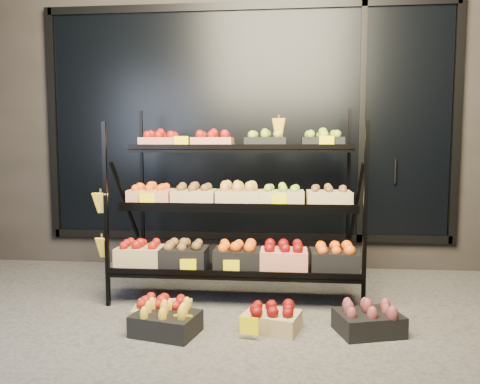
# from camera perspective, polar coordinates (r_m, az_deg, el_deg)

# --- Properties ---
(ground) EXTENTS (24.00, 24.00, 0.00)m
(ground) POSITION_cam_1_polar(r_m,az_deg,el_deg) (3.69, -1.25, -15.08)
(ground) COLOR #514F4C
(ground) RESTS_ON ground
(building) EXTENTS (6.00, 2.08, 3.50)m
(building) POSITION_cam_1_polar(r_m,az_deg,el_deg) (6.06, 1.61, 9.70)
(building) COLOR #2D2826
(building) RESTS_ON ground
(display_rack) EXTENTS (2.18, 1.02, 1.68)m
(display_rack) POSITION_cam_1_polar(r_m,az_deg,el_deg) (4.09, -0.48, -1.71)
(display_rack) COLOR black
(display_rack) RESTS_ON ground
(tag_floor_a) EXTENTS (0.13, 0.01, 0.12)m
(tag_floor_a) POSITION_cam_1_polar(r_m,az_deg,el_deg) (3.35, -6.94, -16.25)
(tag_floor_a) COLOR #EAD800
(tag_floor_a) RESTS_ON ground
(tag_floor_b) EXTENTS (0.13, 0.01, 0.12)m
(tag_floor_b) POSITION_cam_1_polar(r_m,az_deg,el_deg) (3.28, 1.10, -16.63)
(tag_floor_b) COLOR #EAD800
(tag_floor_b) RESTS_ON ground
(floor_crate_left) EXTENTS (0.43, 0.34, 0.20)m
(floor_crate_left) POSITION_cam_1_polar(r_m,az_deg,el_deg) (3.61, -9.40, -14.05)
(floor_crate_left) COLOR tan
(floor_crate_left) RESTS_ON ground
(floor_crate_midleft) EXTENTS (0.49, 0.41, 0.21)m
(floor_crate_midleft) POSITION_cam_1_polar(r_m,az_deg,el_deg) (3.41, -9.02, -15.15)
(floor_crate_midleft) COLOR black
(floor_crate_midleft) RESTS_ON ground
(floor_crate_midright) EXTENTS (0.44, 0.37, 0.19)m
(floor_crate_midright) POSITION_cam_1_polar(r_m,az_deg,el_deg) (3.45, 3.92, -15.02)
(floor_crate_midright) COLOR tan
(floor_crate_midright) RESTS_ON ground
(floor_crate_right) EXTENTS (0.50, 0.42, 0.21)m
(floor_crate_right) POSITION_cam_1_polar(r_m,az_deg,el_deg) (3.50, 15.40, -14.74)
(floor_crate_right) COLOR black
(floor_crate_right) RESTS_ON ground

